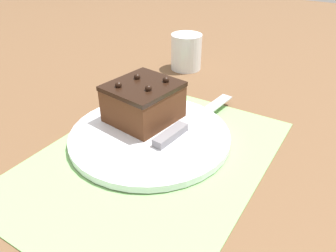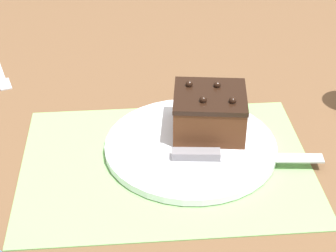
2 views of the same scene
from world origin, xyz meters
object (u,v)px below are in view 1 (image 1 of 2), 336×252
(serving_knife, at_px, (184,126))
(chocolate_cake, at_px, (143,102))
(cake_plate, at_px, (150,135))
(drinking_glass, at_px, (186,52))

(serving_knife, bearing_deg, chocolate_cake, -168.44)
(cake_plate, relative_size, serving_knife, 1.18)
(drinking_glass, bearing_deg, cake_plate, -161.22)
(serving_knife, bearing_deg, cake_plate, -130.26)
(chocolate_cake, bearing_deg, drinking_glass, 14.33)
(cake_plate, bearing_deg, serving_knife, -45.90)
(cake_plate, relative_size, drinking_glass, 3.11)
(serving_knife, xyz_separation_m, drinking_glass, (0.29, 0.16, 0.02))
(chocolate_cake, distance_m, serving_knife, 0.09)
(serving_knife, height_order, drinking_glass, drinking_glass)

